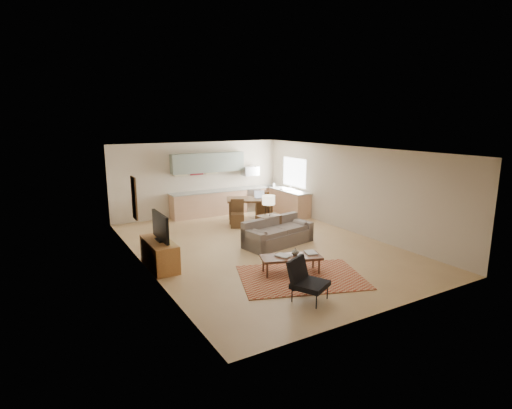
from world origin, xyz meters
TOP-DOWN VIEW (x-y plane):
  - room at (0.00, 0.00)m, footprint 9.00×9.00m
  - kitchen_counter_back at (0.90, 4.18)m, footprint 4.26×0.64m
  - kitchen_counter_right at (2.93, 3.00)m, footprint 0.64×2.26m
  - kitchen_range at (2.00, 4.18)m, footprint 0.62×0.62m
  - kitchen_microwave at (2.00, 4.20)m, footprint 0.62×0.40m
  - upper_cabinets at (0.30, 4.33)m, footprint 2.80×0.34m
  - window_right at (3.23, 3.00)m, footprint 0.02×1.40m
  - wall_art_left at (-3.21, 0.90)m, footprint 0.06×0.42m
  - triptych at (-0.10, 4.47)m, footprint 1.70×0.04m
  - rug at (-0.38, -2.41)m, footprint 3.19×2.68m
  - sofa at (0.50, -0.10)m, footprint 2.28×1.31m
  - coffee_table at (-0.44, -2.07)m, footprint 1.51×0.97m
  - book_a at (-0.72, -2.04)m, footprint 0.50×0.52m
  - book_b at (-0.03, -2.09)m, footprint 0.44×0.48m
  - vase at (-0.31, -2.05)m, footprint 0.18×0.18m
  - armchair at (-0.93, -3.43)m, footprint 0.97×0.97m
  - tv_credenza at (-2.95, -0.16)m, footprint 0.56×1.45m
  - tv at (-2.89, -0.16)m, footprint 0.11×1.11m
  - console_table at (0.46, 0.37)m, footprint 0.69×0.49m
  - table_lamp at (0.46, 0.37)m, footprint 0.38×0.38m
  - dining_table at (1.11, 2.60)m, footprint 1.86×1.52m
  - dining_chair_near at (0.37, 2.17)m, footprint 0.60×0.61m
  - dining_chair_far at (1.84, 3.03)m, footprint 0.63×0.64m
  - laptop at (1.43, 2.49)m, footprint 0.41×0.35m
  - soap_bottle at (2.83, 3.79)m, footprint 0.13×0.13m

SIDE VIEW (x-z plane):
  - rug at x=-0.38m, z-range 0.00..0.02m
  - coffee_table at x=-0.44m, z-range 0.00..0.42m
  - tv_credenza at x=-2.95m, z-range 0.00..0.67m
  - sofa at x=0.50m, z-range 0.00..0.75m
  - console_table at x=0.46m, z-range 0.00..0.76m
  - dining_table at x=1.11m, z-range 0.00..0.82m
  - armchair at x=-0.93m, z-range 0.00..0.83m
  - book_b at x=-0.03m, z-range 0.42..0.44m
  - book_a at x=-0.72m, z-range 0.42..0.45m
  - kitchen_range at x=2.00m, z-range 0.00..0.90m
  - dining_chair_near at x=0.37m, z-range 0.00..0.92m
  - kitchen_counter_back at x=0.90m, z-range 0.00..0.92m
  - kitchen_counter_right at x=2.93m, z-range 0.00..0.92m
  - dining_chair_far at x=1.84m, z-range 0.00..0.98m
  - vase at x=-0.31m, z-range 0.42..0.59m
  - laptop at x=1.43m, z-range 0.82..1.08m
  - tv at x=-2.89m, z-range 0.67..1.34m
  - soap_bottle at x=2.83m, z-range 0.92..1.11m
  - table_lamp at x=0.46m, z-range 0.76..1.37m
  - room at x=0.00m, z-range -3.15..5.85m
  - kitchen_microwave at x=2.00m, z-range 1.38..1.73m
  - window_right at x=3.23m, z-range 1.02..2.08m
  - wall_art_left at x=-3.21m, z-range 1.00..2.10m
  - triptych at x=-0.10m, z-range 1.50..2.00m
  - upper_cabinets at x=0.30m, z-range 1.60..2.30m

